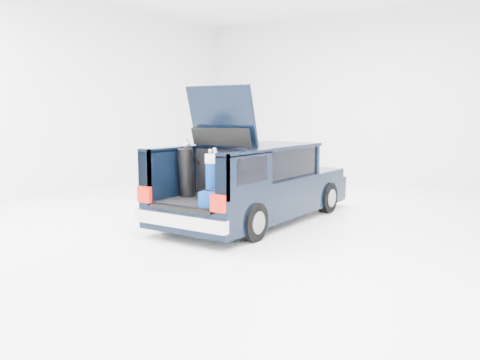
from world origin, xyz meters
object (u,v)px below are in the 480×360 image
Objects in this scene: black_golf_bag at (187,172)px; blue_golf_bag at (213,178)px; car at (258,184)px; red_suitcase at (241,185)px; blue_duffel at (217,199)px.

black_golf_bag is 0.74m from blue_golf_bag.
blue_golf_bag is (0.21, -1.69, 0.32)m from car.
black_golf_bag reaches higher than red_suitcase.
car is at bearing 108.30° from blue_golf_bag.
car is 2.03m from blue_duffel.
red_suitcase is 0.62× the size of blue_golf_bag.
car is at bearing 92.27° from blue_duffel.
blue_duffel is (1.00, -0.47, -0.30)m from black_golf_bag.
black_golf_bag is (-1.00, -0.17, 0.16)m from red_suitcase.
blue_golf_bag is 0.49m from blue_duffel.
red_suitcase is 0.99× the size of blue_duffel.
black_golf_bag is 1.15m from blue_duffel.
red_suitcase is at bearing -69.20° from car.
car is 5.31× the size of blue_golf_bag.
blue_duffel is (0.29, -0.28, -0.28)m from blue_golf_bag.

